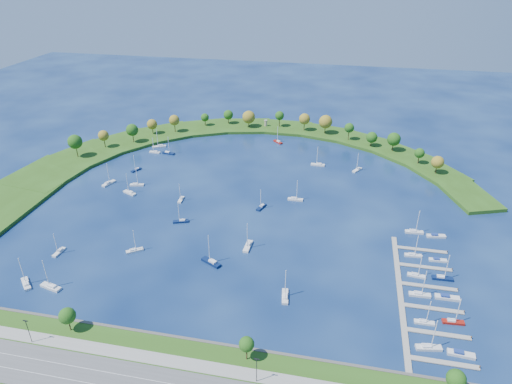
% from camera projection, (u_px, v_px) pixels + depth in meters
% --- Properties ---
extents(ground, '(700.00, 700.00, 0.00)m').
position_uv_depth(ground, '(245.00, 202.00, 248.46)').
color(ground, '#071841').
rests_on(ground, ground).
extents(breakwater, '(286.74, 247.64, 2.00)m').
position_uv_depth(breakwater, '(193.00, 158.00, 298.29)').
color(breakwater, '#274913').
rests_on(breakwater, ground).
extents(breakwater_trees, '(236.11, 91.99, 15.17)m').
position_uv_depth(breakwater_trees, '(256.00, 128.00, 320.62)').
color(breakwater_trees, '#382314').
rests_on(breakwater_trees, breakwater).
extents(harbor_tower, '(2.60, 2.60, 4.78)m').
position_uv_depth(harbor_tower, '(266.00, 123.00, 348.32)').
color(harbor_tower, gray).
rests_on(harbor_tower, breakwater).
extents(dock_system, '(24.28, 82.00, 1.60)m').
position_uv_depth(dock_system, '(419.00, 296.00, 180.45)').
color(dock_system, gray).
rests_on(dock_system, ground).
extents(moored_boat_0, '(3.67, 9.08, 12.98)m').
position_uv_depth(moored_boat_0, '(285.00, 296.00, 179.43)').
color(moored_boat_0, silver).
rests_on(moored_boat_0, ground).
extents(moored_boat_1, '(8.19, 4.75, 11.62)m').
position_uv_depth(moored_boat_1, '(181.00, 221.00, 229.34)').
color(moored_boat_1, '#0A1941').
rests_on(moored_boat_1, ground).
extents(moored_boat_2, '(9.41, 6.58, 13.62)m').
position_uv_depth(moored_boat_2, '(159.00, 146.00, 316.36)').
color(moored_boat_2, silver).
rests_on(moored_boat_2, ground).
extents(moored_boat_3, '(2.95, 9.42, 13.72)m').
position_uv_depth(moored_boat_3, '(248.00, 246.00, 209.96)').
color(moored_boat_3, silver).
rests_on(moored_boat_3, ground).
extents(moored_boat_4, '(8.84, 2.65, 12.92)m').
position_uv_depth(moored_boat_4, '(318.00, 164.00, 289.65)').
color(moored_boat_4, silver).
rests_on(moored_boat_4, ground).
extents(moored_boat_5, '(4.56, 8.11, 11.50)m').
position_uv_depth(moored_boat_5, '(261.00, 207.00, 242.02)').
color(moored_boat_5, '#0A1941').
rests_on(moored_boat_5, ground).
extents(moored_boat_6, '(8.41, 2.55, 12.28)m').
position_uv_depth(moored_boat_6, '(295.00, 199.00, 249.50)').
color(moored_boat_6, silver).
rests_on(moored_boat_6, ground).
extents(moored_boat_7, '(4.86, 7.51, 10.75)m').
position_uv_depth(moored_boat_7, '(136.00, 169.00, 283.10)').
color(moored_boat_7, '#0A1941').
rests_on(moored_boat_7, ground).
extents(moored_boat_8, '(7.56, 7.23, 12.02)m').
position_uv_depth(moored_boat_8, '(278.00, 141.00, 324.24)').
color(moored_boat_8, maroon).
rests_on(moored_boat_8, ground).
extents(moored_boat_9, '(7.58, 6.26, 11.40)m').
position_uv_depth(moored_boat_9, '(134.00, 250.00, 207.04)').
color(moored_boat_9, silver).
rests_on(moored_boat_9, ground).
extents(moored_boat_10, '(8.16, 8.07, 13.18)m').
position_uv_depth(moored_boat_10, '(26.00, 283.00, 186.27)').
color(moored_boat_10, silver).
rests_on(moored_boat_10, ground).
extents(moored_boat_11, '(6.29, 7.98, 11.84)m').
position_uv_depth(moored_boat_11, '(357.00, 169.00, 282.98)').
color(moored_boat_11, silver).
rests_on(moored_boat_11, ground).
extents(moored_boat_12, '(9.71, 4.71, 13.76)m').
position_uv_depth(moored_boat_12, '(51.00, 286.00, 184.48)').
color(moored_boat_12, silver).
rests_on(moored_boat_12, ground).
extents(moored_boat_13, '(8.78, 3.51, 12.55)m').
position_uv_depth(moored_boat_13, '(168.00, 153.00, 306.31)').
color(moored_boat_13, '#0A1941').
rests_on(moored_boat_13, ground).
extents(moored_boat_14, '(8.37, 4.03, 11.85)m').
position_uv_depth(moored_boat_14, '(137.00, 184.00, 264.98)').
color(moored_boat_14, silver).
rests_on(moored_boat_14, ground).
extents(moored_boat_15, '(7.72, 2.58, 11.18)m').
position_uv_depth(moored_boat_15, '(155.00, 152.00, 307.86)').
color(moored_boat_15, silver).
rests_on(moored_boat_15, ground).
extents(moored_boat_16, '(2.42, 7.23, 10.47)m').
position_uv_depth(moored_boat_16, '(181.00, 199.00, 249.39)').
color(moored_boat_16, silver).
rests_on(moored_boat_16, ground).
extents(moored_boat_17, '(5.33, 9.27, 13.15)m').
position_uv_depth(moored_boat_17, '(109.00, 183.00, 266.53)').
color(moored_boat_17, silver).
rests_on(moored_boat_17, ground).
extents(moored_boat_18, '(2.66, 7.58, 10.93)m').
position_uv_depth(moored_boat_18, '(59.00, 251.00, 206.03)').
color(moored_boat_18, silver).
rests_on(moored_boat_18, ground).
extents(moored_boat_19, '(8.76, 5.64, 12.53)m').
position_uv_depth(moored_boat_19, '(130.00, 192.00, 256.16)').
color(moored_boat_19, silver).
rests_on(moored_boat_19, ground).
extents(moored_boat_20, '(10.05, 7.10, 14.57)m').
position_uv_depth(moored_boat_20, '(211.00, 262.00, 199.08)').
color(moored_boat_20, '#0A1941').
rests_on(moored_boat_20, ground).
extents(docked_boat_0, '(9.22, 3.93, 13.12)m').
position_uv_depth(docked_boat_0, '(429.00, 347.00, 156.39)').
color(docked_boat_0, silver).
rests_on(docked_boat_0, ground).
extents(docked_boat_1, '(9.19, 3.12, 1.84)m').
position_uv_depth(docked_boat_1, '(461.00, 354.00, 154.05)').
color(docked_boat_1, silver).
rests_on(docked_boat_1, ground).
extents(docked_boat_2, '(7.37, 2.17, 10.79)m').
position_uv_depth(docked_boat_2, '(424.00, 322.00, 167.11)').
color(docked_boat_2, silver).
rests_on(docked_boat_2, ground).
extents(docked_boat_3, '(8.07, 2.80, 11.66)m').
position_uv_depth(docked_boat_3, '(453.00, 321.00, 167.29)').
color(docked_boat_3, maroon).
rests_on(docked_boat_3, ground).
extents(docked_boat_4, '(8.58, 2.68, 12.51)m').
position_uv_depth(docked_boat_4, '(420.00, 294.00, 180.48)').
color(docked_boat_4, silver).
rests_on(docked_boat_4, ground).
extents(docked_boat_5, '(9.46, 2.75, 1.92)m').
position_uv_depth(docked_boat_5, '(447.00, 297.00, 179.05)').
color(docked_boat_5, silver).
rests_on(docked_boat_5, ground).
extents(docked_boat_6, '(7.76, 2.97, 11.13)m').
position_uv_depth(docked_boat_6, '(417.00, 275.00, 191.13)').
color(docked_boat_6, silver).
rests_on(docked_boat_6, ground).
extents(docked_boat_7, '(8.59, 2.61, 12.54)m').
position_uv_depth(docked_boat_7, '(442.00, 277.00, 189.57)').
color(docked_boat_7, '#0A1941').
rests_on(docked_boat_7, ground).
extents(docked_boat_8, '(7.69, 2.60, 11.12)m').
position_uv_depth(docked_boat_8, '(413.00, 255.00, 203.82)').
color(docked_boat_8, silver).
rests_on(docked_boat_8, ground).
extents(docked_boat_9, '(7.78, 2.58, 1.57)m').
position_uv_depth(docked_boat_9, '(438.00, 260.00, 200.85)').
color(docked_boat_9, silver).
rests_on(docked_boat_9, ground).
extents(docked_boat_10, '(8.80, 3.12, 12.69)m').
position_uv_depth(docked_boat_10, '(414.00, 231.00, 220.64)').
color(docked_boat_10, silver).
rests_on(docked_boat_10, ground).
extents(docked_boat_11, '(9.09, 3.81, 1.80)m').
position_uv_depth(docked_boat_11, '(436.00, 236.00, 217.62)').
color(docked_boat_11, silver).
rests_on(docked_boat_11, ground).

